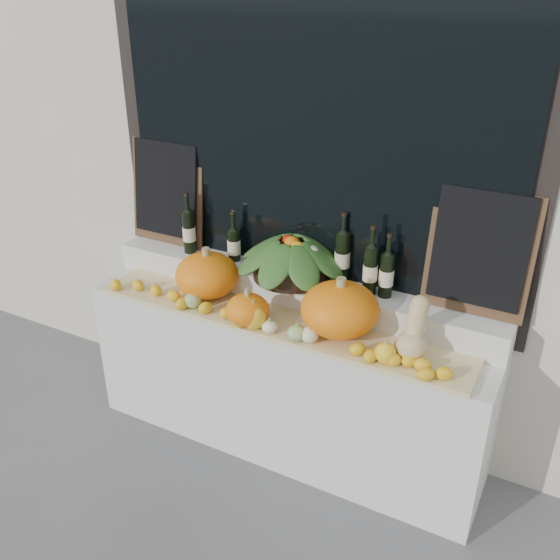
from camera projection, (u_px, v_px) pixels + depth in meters
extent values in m
cube|color=beige|center=(350.00, 32.00, 3.33)|extent=(7.00, 0.90, 4.50)
cube|color=black|center=(313.00, 114.00, 3.14)|extent=(2.40, 0.04, 2.10)
cube|color=black|center=(310.00, 116.00, 3.11)|extent=(2.20, 0.02, 2.00)
cube|color=silver|center=(286.00, 380.00, 3.59)|extent=(2.30, 0.55, 0.88)
cube|color=silver|center=(299.00, 289.00, 3.47)|extent=(2.30, 0.25, 0.16)
cube|color=tan|center=(276.00, 322.00, 3.28)|extent=(2.10, 0.32, 0.02)
ellipsoid|color=orange|center=(207.00, 275.00, 3.47)|extent=(0.46, 0.46, 0.25)
ellipsoid|color=orange|center=(340.00, 309.00, 3.11)|extent=(0.48, 0.48, 0.27)
ellipsoid|color=orange|center=(248.00, 310.00, 3.21)|extent=(0.23, 0.23, 0.17)
ellipsoid|color=tan|center=(411.00, 346.00, 2.93)|extent=(0.16, 0.16, 0.14)
cylinder|color=tan|center=(416.00, 321.00, 2.92)|extent=(0.09, 0.14, 0.18)
sphere|color=tan|center=(420.00, 304.00, 2.92)|extent=(0.09, 0.09, 0.09)
ellipsoid|color=#336F21|center=(297.00, 333.00, 3.09)|extent=(0.10, 0.10, 0.08)
cylinder|color=#998A53|center=(297.00, 324.00, 3.06)|extent=(0.02, 0.02, 0.02)
ellipsoid|color=#336F21|center=(239.00, 313.00, 3.25)|extent=(0.10, 0.10, 0.09)
cylinder|color=#998A53|center=(239.00, 304.00, 3.23)|extent=(0.02, 0.02, 0.02)
ellipsoid|color=#F1EAC1|center=(270.00, 327.00, 3.16)|extent=(0.08, 0.08, 0.06)
cylinder|color=#998A53|center=(270.00, 319.00, 3.14)|extent=(0.02, 0.02, 0.02)
ellipsoid|color=yellow|center=(254.00, 316.00, 3.18)|extent=(0.13, 0.13, 0.14)
cylinder|color=#998A53|center=(253.00, 302.00, 3.14)|extent=(0.02, 0.02, 0.02)
ellipsoid|color=#F1EAC1|center=(309.00, 335.00, 3.08)|extent=(0.09, 0.09, 0.08)
cylinder|color=#998A53|center=(310.00, 326.00, 3.05)|extent=(0.02, 0.02, 0.02)
ellipsoid|color=yellow|center=(385.00, 353.00, 2.91)|extent=(0.10, 0.10, 0.10)
cylinder|color=#998A53|center=(386.00, 341.00, 2.88)|extent=(0.02, 0.02, 0.02)
ellipsoid|color=#336F21|center=(193.00, 300.00, 3.38)|extent=(0.10, 0.10, 0.08)
cylinder|color=#998A53|center=(192.00, 292.00, 3.36)|extent=(0.02, 0.02, 0.02)
cylinder|color=black|center=(292.00, 266.00, 3.41)|extent=(0.43, 0.43, 0.12)
cylinder|color=black|center=(189.00, 232.00, 3.66)|extent=(0.07, 0.07, 0.26)
cylinder|color=black|center=(187.00, 203.00, 3.58)|extent=(0.03, 0.03, 0.10)
cylinder|color=beige|center=(189.00, 234.00, 3.67)|extent=(0.08, 0.08, 0.08)
cylinder|color=black|center=(186.00, 194.00, 3.56)|extent=(0.03, 0.03, 0.02)
cylinder|color=black|center=(234.00, 245.00, 3.58)|extent=(0.07, 0.07, 0.19)
cylinder|color=black|center=(233.00, 222.00, 3.52)|extent=(0.03, 0.03, 0.10)
cylinder|color=beige|center=(234.00, 247.00, 3.59)|extent=(0.08, 0.08, 0.08)
cylinder|color=black|center=(233.00, 213.00, 3.49)|extent=(0.03, 0.03, 0.02)
cylinder|color=black|center=(342.00, 257.00, 3.32)|extent=(0.08, 0.08, 0.28)
cylinder|color=black|center=(344.00, 224.00, 3.24)|extent=(0.03, 0.03, 0.10)
cylinder|color=beige|center=(342.00, 259.00, 3.33)|extent=(0.08, 0.08, 0.08)
cylinder|color=black|center=(345.00, 214.00, 3.21)|extent=(0.03, 0.03, 0.02)
cylinder|color=black|center=(370.00, 271.00, 3.19)|extent=(0.07, 0.07, 0.27)
cylinder|color=black|center=(373.00, 238.00, 3.11)|extent=(0.03, 0.03, 0.10)
cylinder|color=beige|center=(370.00, 272.00, 3.20)|extent=(0.08, 0.08, 0.08)
cylinder|color=black|center=(373.00, 227.00, 3.08)|extent=(0.03, 0.03, 0.02)
cylinder|color=black|center=(386.00, 275.00, 3.18)|extent=(0.07, 0.07, 0.23)
cylinder|color=black|center=(389.00, 246.00, 3.11)|extent=(0.03, 0.03, 0.10)
cylinder|color=beige|center=(386.00, 277.00, 3.19)|extent=(0.08, 0.08, 0.08)
cylinder|color=black|center=(390.00, 235.00, 3.08)|extent=(0.03, 0.03, 0.02)
cube|color=#4C331E|center=(167.00, 193.00, 3.73)|extent=(0.50, 0.09, 0.62)
cube|color=black|center=(165.00, 189.00, 3.70)|extent=(0.44, 0.09, 0.56)
cube|color=#4C331E|center=(480.00, 254.00, 2.96)|extent=(0.50, 0.09, 0.62)
cube|color=black|center=(480.00, 249.00, 2.94)|extent=(0.44, 0.09, 0.56)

